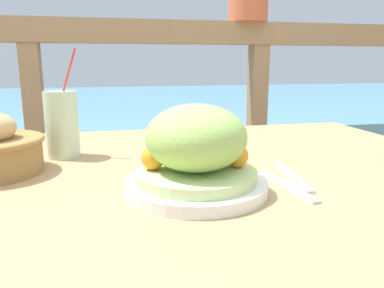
% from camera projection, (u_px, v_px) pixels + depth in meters
% --- Properties ---
extents(patio_table, '(1.24, 1.00, 0.76)m').
position_uv_depth(patio_table, '(202.00, 212.00, 0.76)').
color(patio_table, tan).
rests_on(patio_table, ground_plane).
extents(railing_fence, '(2.80, 0.08, 1.13)m').
position_uv_depth(railing_fence, '(153.00, 105.00, 1.53)').
color(railing_fence, '#937551').
rests_on(railing_fence, ground_plane).
extents(sea_backdrop, '(12.00, 4.00, 0.59)m').
position_uv_depth(sea_backdrop, '(126.00, 126.00, 4.02)').
color(sea_backdrop, '#568EA8').
rests_on(sea_backdrop, ground_plane).
extents(salad_plate, '(0.24, 0.24, 0.15)m').
position_uv_depth(salad_plate, '(196.00, 155.00, 0.62)').
color(salad_plate, white).
rests_on(salad_plate, patio_table).
extents(drink_glass, '(0.08, 0.07, 0.24)m').
position_uv_depth(drink_glass, '(62.00, 124.00, 0.85)').
color(drink_glass, beige).
rests_on(drink_glass, patio_table).
extents(fork, '(0.03, 0.18, 0.00)m').
position_uv_depth(fork, '(286.00, 185.00, 0.66)').
color(fork, silver).
rests_on(fork, patio_table).
extents(knife, '(0.04, 0.18, 0.00)m').
position_uv_depth(knife, '(293.00, 176.00, 0.71)').
color(knife, silver).
rests_on(knife, patio_table).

